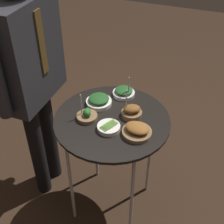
{
  "coord_description": "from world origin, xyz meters",
  "views": [
    {
      "loc": [
        -1.25,
        -0.48,
        1.9
      ],
      "look_at": [
        0.0,
        0.0,
        0.83
      ],
      "focal_mm": 50.0,
      "sensor_mm": 36.0,
      "label": 1
    }
  ],
  "objects": [
    {
      "name": "bowl_spinach_mid_right",
      "position": [
        0.24,
        0.01,
        0.8
      ],
      "size": [
        0.14,
        0.14,
        0.14
      ],
      "color": "silver",
      "rests_on": "serving_cart"
    },
    {
      "name": "bowl_spinach_back_right",
      "position": [
        0.1,
        0.12,
        0.8
      ],
      "size": [
        0.15,
        0.15,
        0.06
      ],
      "color": "white",
      "rests_on": "serving_cart"
    },
    {
      "name": "serving_cart",
      "position": [
        0.0,
        0.0,
        0.71
      ],
      "size": [
        0.66,
        0.66,
        0.78
      ],
      "color": "black",
      "rests_on": "ground_plane"
    },
    {
      "name": "bowl_roast_front_center",
      "position": [
        -0.07,
        -0.17,
        0.8
      ],
      "size": [
        0.16,
        0.16,
        0.06
      ],
      "color": "brown",
      "rests_on": "serving_cart"
    },
    {
      "name": "bowl_broccoli_front_right",
      "position": [
        -0.04,
        0.13,
        0.8
      ],
      "size": [
        0.12,
        0.12,
        0.15
      ],
      "color": "brown",
      "rests_on": "serving_cart"
    },
    {
      "name": "waiter_figure",
      "position": [
        0.02,
        0.51,
        1.01
      ],
      "size": [
        0.59,
        0.22,
        1.6
      ],
      "color": "black",
      "rests_on": "ground_plane"
    },
    {
      "name": "bowl_roast_front_left",
      "position": [
        0.06,
        -0.09,
        0.81
      ],
      "size": [
        0.12,
        0.12,
        0.18
      ],
      "color": "brown",
      "rests_on": "serving_cart"
    },
    {
      "name": "ground_plane",
      "position": [
        0.0,
        0.0,
        0.0
      ],
      "size": [
        8.0,
        8.0,
        0.0
      ],
      "primitive_type": "plane",
      "color": "black"
    },
    {
      "name": "bowl_asparagus_far_rim",
      "position": [
        -0.09,
        -0.01,
        0.79
      ],
      "size": [
        0.13,
        0.13,
        0.04
      ],
      "color": "silver",
      "rests_on": "serving_cart"
    }
  ]
}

